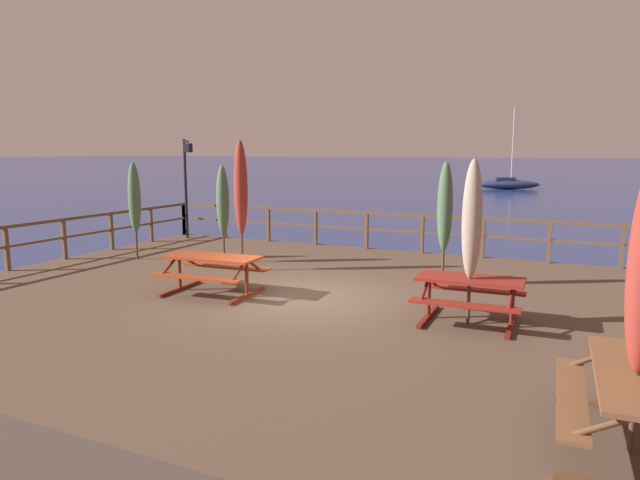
% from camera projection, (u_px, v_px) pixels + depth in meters
% --- Properties ---
extents(ground_plane, '(600.00, 600.00, 0.00)m').
position_uv_depth(ground_plane, '(301.00, 338.00, 11.40)').
color(ground_plane, navy).
extents(wooden_deck, '(15.19, 11.83, 0.84)m').
position_uv_depth(wooden_deck, '(301.00, 317.00, 11.33)').
color(wooden_deck, brown).
rests_on(wooden_deck, ground).
extents(railing_waterside_far, '(14.99, 0.10, 1.09)m').
position_uv_depth(railing_waterside_far, '(394.00, 225.00, 16.30)').
color(railing_waterside_far, brown).
rests_on(railing_waterside_far, wooden_deck).
extents(railing_side_left, '(0.10, 11.63, 1.09)m').
position_uv_depth(railing_side_left, '(36.00, 235.00, 14.32)').
color(railing_side_left, brown).
rests_on(railing_side_left, wooden_deck).
extents(picnic_table_back_right, '(1.77, 1.47, 0.78)m').
position_uv_depth(picnic_table_back_right, '(470.00, 290.00, 9.48)').
color(picnic_table_back_right, maroon).
rests_on(picnic_table_back_right, wooden_deck).
extents(picnic_table_mid_centre, '(1.51, 2.15, 0.78)m').
position_uv_depth(picnic_table_mid_centre, '(636.00, 393.00, 5.45)').
color(picnic_table_mid_centre, brown).
rests_on(picnic_table_mid_centre, wooden_deck).
extents(picnic_table_mid_left, '(2.01, 1.52, 0.78)m').
position_uv_depth(picnic_table_mid_left, '(212.00, 266.00, 11.43)').
color(picnic_table_mid_left, '#993819').
rests_on(picnic_table_mid_left, wooden_deck).
extents(patio_umbrella_tall_mid_right, '(0.32, 0.32, 2.71)m').
position_uv_depth(patio_umbrella_tall_mid_right, '(472.00, 220.00, 9.24)').
color(patio_umbrella_tall_mid_right, '#4C3828').
rests_on(patio_umbrella_tall_mid_right, wooden_deck).
extents(patio_umbrella_tall_front, '(0.32, 0.32, 2.62)m').
position_uv_depth(patio_umbrella_tall_front, '(445.00, 207.00, 12.00)').
color(patio_umbrella_tall_front, '#4C3828').
rests_on(patio_umbrella_tall_front, wooden_deck).
extents(patio_umbrella_short_mid, '(0.32, 0.32, 3.09)m').
position_uv_depth(patio_umbrella_short_mid, '(241.00, 188.00, 13.41)').
color(patio_umbrella_short_mid, '#4C3828').
rests_on(patio_umbrella_short_mid, wooden_deck).
extents(patio_umbrella_short_back, '(0.32, 0.32, 2.48)m').
position_uv_depth(patio_umbrella_short_back, '(223.00, 201.00, 14.48)').
color(patio_umbrella_short_back, '#4C3828').
rests_on(patio_umbrella_short_back, wooden_deck).
extents(patio_umbrella_short_front, '(0.32, 0.32, 2.55)m').
position_uv_depth(patio_umbrella_short_front, '(134.00, 198.00, 14.92)').
color(patio_umbrella_short_front, '#4C3828').
rests_on(patio_umbrella_short_front, wooden_deck).
extents(lamp_post_hooked, '(0.57, 0.49, 3.20)m').
position_uv_depth(lamp_post_hooked, '(187.00, 173.00, 18.35)').
color(lamp_post_hooked, black).
rests_on(lamp_post_hooked, wooden_deck).
extents(sailboat_distant, '(6.21, 3.68, 7.72)m').
position_uv_depth(sailboat_distant, '(507.00, 184.00, 55.17)').
color(sailboat_distant, navy).
rests_on(sailboat_distant, ground).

